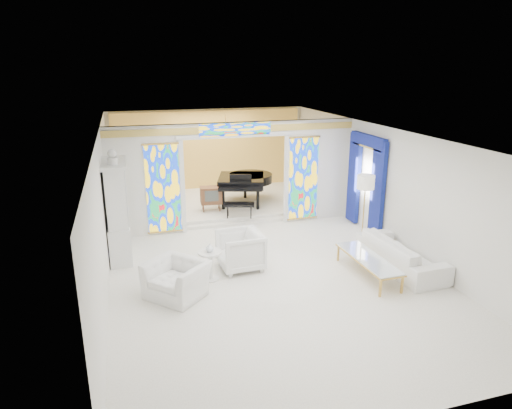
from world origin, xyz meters
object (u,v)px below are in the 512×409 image
object	(u,v)px
tv_console	(211,195)
china_cabinet	(118,211)
armchair_right	(240,250)
grand_piano	(246,180)
sofa	(401,254)
armchair_left	(177,279)
coffee_table	(368,259)

from	to	relation	value
tv_console	china_cabinet	bearing A→B (deg)	-132.51
armchair_right	grand_piano	bearing A→B (deg)	160.35
china_cabinet	armchair_right	xyz separation A→B (m)	(2.62, -1.44, -0.73)
china_cabinet	sofa	distance (m)	6.69
armchair_left	armchair_right	size ratio (longest dim) A/B	1.15
grand_piano	coffee_table	bearing A→B (deg)	-60.35
grand_piano	tv_console	size ratio (longest dim) A/B	3.78
armchair_right	sofa	world-z (taller)	armchair_right
china_cabinet	coffee_table	distance (m)	5.90
armchair_right	sofa	bearing A→B (deg)	71.02
coffee_table	tv_console	world-z (taller)	tv_console
china_cabinet	grand_piano	bearing A→B (deg)	37.71
coffee_table	grand_piano	world-z (taller)	grand_piano
coffee_table	armchair_right	bearing A→B (deg)	155.64
coffee_table	tv_console	distance (m)	5.72
armchair_left	grand_piano	xyz separation A→B (m)	(2.90, 5.42, 0.55)
sofa	grand_piano	world-z (taller)	grand_piano
sofa	coffee_table	xyz separation A→B (m)	(-0.93, -0.17, 0.05)
sofa	grand_piano	xyz separation A→B (m)	(-2.20, 5.52, 0.56)
armchair_right	sofa	distance (m)	3.69
armchair_right	coffee_table	world-z (taller)	armchair_right
tv_console	armchair_right	bearing A→B (deg)	-86.59
armchair_left	coffee_table	size ratio (longest dim) A/B	0.56
armchair_left	armchair_right	bearing A→B (deg)	76.72
coffee_table	tv_console	xyz separation A→B (m)	(-2.52, 5.13, 0.26)
coffee_table	sofa	bearing A→B (deg)	10.17
tv_console	grand_piano	bearing A→B (deg)	29.00
china_cabinet	sofa	size ratio (longest dim) A/B	1.12
china_cabinet	armchair_right	world-z (taller)	china_cabinet
sofa	tv_console	world-z (taller)	tv_console
china_cabinet	sofa	xyz separation A→B (m)	(6.17, -2.46, -0.81)
sofa	china_cabinet	bearing A→B (deg)	66.16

